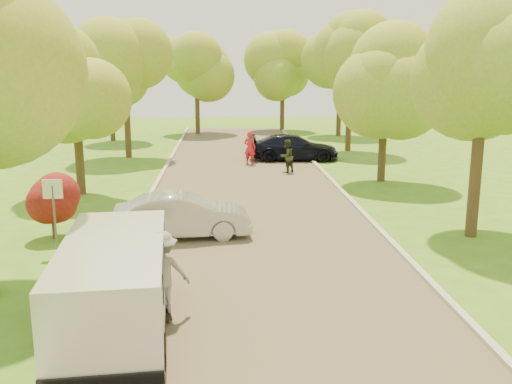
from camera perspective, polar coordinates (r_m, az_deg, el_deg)
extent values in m
plane|color=#476F1A|center=(13.06, 1.40, -11.28)|extent=(100.00, 100.00, 0.00)
cube|color=#4C4438|center=(20.62, -0.43, -2.33)|extent=(8.00, 60.00, 0.01)
cube|color=#B2AD9E|center=(20.80, -11.65, -2.31)|extent=(0.18, 60.00, 0.12)
cube|color=#B2AD9E|center=(21.19, 10.57, -1.99)|extent=(0.18, 60.00, 0.12)
cylinder|color=#59595E|center=(17.15, -19.47, -2.66)|extent=(0.06, 0.06, 2.00)
cube|color=white|center=(16.96, -19.69, 0.28)|extent=(0.55, 0.04, 0.55)
cylinder|color=#382619|center=(18.85, -19.56, -3.39)|extent=(0.12, 0.12, 0.70)
sphere|color=#590F0F|center=(18.67, -19.72, -1.18)|extent=(1.70, 1.70, 1.70)
cylinder|color=#382619|center=(24.93, -17.25, 3.36)|extent=(0.36, 0.36, 3.15)
sphere|color=olive|center=(24.67, -17.67, 9.87)|extent=(4.20, 4.20, 4.20)
sphere|color=olive|center=(24.51, -16.31, 11.42)|extent=(3.15, 3.15, 3.15)
cylinder|color=#382619|center=(34.54, -12.74, 6.54)|extent=(0.36, 0.36, 3.83)
sphere|color=olive|center=(34.38, -13.01, 12.10)|extent=(4.80, 4.80, 4.80)
sphere|color=olive|center=(34.28, -11.85, 13.36)|extent=(3.60, 3.60, 3.60)
cylinder|color=#382619|center=(18.93, 21.08, 1.42)|extent=(0.36, 0.36, 3.83)
sphere|color=olive|center=(18.64, 21.91, 11.77)|extent=(5.00, 5.00, 5.00)
sphere|color=olive|center=(18.98, 24.21, 13.85)|extent=(3.75, 3.75, 3.75)
cylinder|color=#382619|center=(27.19, 12.53, 4.57)|extent=(0.36, 0.36, 3.38)
sphere|color=olive|center=(26.96, 12.83, 10.91)|extent=(4.40, 4.40, 4.40)
sphere|color=olive|center=(27.15, 14.27, 12.24)|extent=(3.30, 3.30, 3.30)
cylinder|color=#382619|center=(36.94, 9.26, 7.21)|extent=(0.36, 0.36, 4.05)
sphere|color=olive|center=(36.80, 9.45, 12.78)|extent=(5.20, 5.20, 5.20)
sphere|color=olive|center=(37.00, 10.71, 13.94)|extent=(3.90, 3.90, 3.90)
cylinder|color=#382619|center=(42.81, -14.22, 7.38)|extent=(0.36, 0.36, 3.60)
sphere|color=olive|center=(42.67, -14.46, 11.80)|extent=(5.00, 5.00, 5.00)
sphere|color=olive|center=(42.54, -13.50, 12.86)|extent=(3.75, 3.75, 3.75)
cylinder|color=#382619|center=(44.96, 8.30, 7.99)|extent=(0.36, 0.36, 3.83)
sphere|color=olive|center=(44.84, 8.43, 12.34)|extent=(5.00, 5.00, 5.00)
sphere|color=olive|center=(45.00, 9.43, 13.27)|extent=(3.75, 3.75, 3.75)
cylinder|color=#382619|center=(46.10, -5.87, 7.88)|extent=(0.36, 0.36, 3.38)
sphere|color=olive|center=(45.96, -5.96, 11.77)|extent=(4.80, 4.80, 4.80)
sphere|color=olive|center=(45.94, -5.06, 12.69)|extent=(3.60, 3.60, 3.60)
cylinder|color=#382619|center=(48.30, 2.63, 8.27)|extent=(0.36, 0.36, 3.60)
sphere|color=olive|center=(48.18, 2.67, 12.18)|extent=(5.00, 5.00, 5.00)
sphere|color=olive|center=(48.27, 3.59, 13.06)|extent=(3.75, 3.75, 3.75)
cube|color=silver|center=(11.79, -13.99, -8.89)|extent=(2.39, 5.11, 1.71)
cube|color=black|center=(12.07, -13.80, -12.10)|extent=(2.42, 5.22, 0.31)
cube|color=black|center=(11.90, -13.97, -6.59)|extent=(2.29, 3.67, 0.57)
cylinder|color=black|center=(10.72, -19.49, -15.57)|extent=(0.31, 0.70, 0.68)
cylinder|color=black|center=(10.51, -9.70, -15.57)|extent=(0.31, 0.70, 0.68)
cylinder|color=black|center=(13.69, -16.89, -9.15)|extent=(0.31, 0.70, 0.68)
cylinder|color=black|center=(13.53, -9.43, -9.03)|extent=(0.31, 0.70, 0.68)
imported|color=#ACACB1|center=(17.98, -7.36, -2.36)|extent=(4.35, 1.84, 1.40)
imported|color=black|center=(32.87, 3.79, 4.47)|extent=(5.16, 2.24, 1.48)
cube|color=black|center=(12.64, -9.19, -11.74)|extent=(0.45, 0.95, 0.02)
cylinder|color=#BFCC4C|center=(12.97, -9.00, -11.39)|extent=(0.05, 0.08, 0.07)
cylinder|color=#BFCC4C|center=(12.95, -9.73, -11.44)|extent=(0.05, 0.08, 0.07)
cylinder|color=#BFCC4C|center=(12.38, -8.62, -12.57)|extent=(0.05, 0.08, 0.07)
cylinder|color=#BFCC4C|center=(12.36, -9.38, -12.63)|extent=(0.05, 0.08, 0.07)
imported|color=gray|center=(12.30, -9.34, -7.91)|extent=(1.27, 0.90, 1.78)
imported|color=red|center=(31.30, -0.62, 4.42)|extent=(0.79, 0.67, 1.83)
imported|color=#252C1A|center=(28.86, 3.09, 3.59)|extent=(1.04, 1.02, 1.69)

